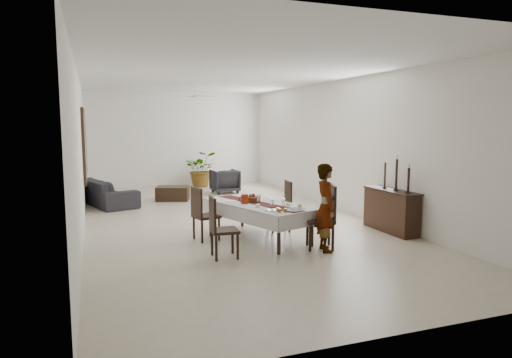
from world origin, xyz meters
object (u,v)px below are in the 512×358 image
at_px(woman, 326,208).
at_px(sideboard_body, 391,211).
at_px(dining_table_top, 258,205).
at_px(red_pitcher, 245,199).
at_px(sofa, 108,192).

xyz_separation_m(woman, sideboard_body, (1.90, 0.78, -0.34)).
height_order(dining_table_top, sideboard_body, sideboard_body).
relative_size(red_pitcher, sofa, 0.08).
xyz_separation_m(red_pitcher, woman, (1.04, -1.20, -0.02)).
bearing_deg(dining_table_top, sideboard_body, -26.71).
bearing_deg(sofa, dining_table_top, -169.70).
relative_size(red_pitcher, sideboard_body, 0.13).
distance_m(woman, sofa, 6.79).
relative_size(dining_table_top, sideboard_body, 1.56).
bearing_deg(dining_table_top, woman, -74.46).
bearing_deg(sofa, woman, -168.34).
relative_size(sideboard_body, sofa, 0.59).
xyz_separation_m(dining_table_top, sofa, (-2.53, 4.76, -0.31)).
distance_m(dining_table_top, woman, 1.39).
bearing_deg(sideboard_body, woman, -157.51).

